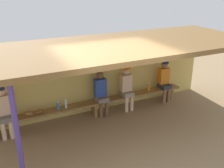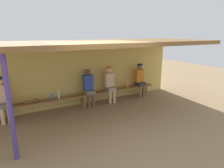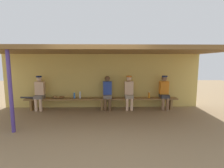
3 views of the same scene
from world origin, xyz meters
TOP-DOWN VIEW (x-y plane):
  - ground_plane at (0.00, 0.00)m, footprint 24.00×24.00m
  - back_wall at (0.00, 2.00)m, footprint 8.00×0.20m
  - dugout_roof at (0.00, 0.70)m, footprint 8.00×2.80m
  - support_post at (-2.31, -0.55)m, footprint 0.10×0.10m
  - bench at (0.00, 1.55)m, footprint 6.00×0.36m
  - player_leftmost at (-2.43, 1.55)m, footprint 0.34×0.42m
  - player_shirtless_tan at (1.08, 1.55)m, footprint 0.34×0.42m
  - player_in_white at (0.23, 1.55)m, footprint 0.34×0.42m
  - player_rightmost at (2.49, 1.55)m, footprint 0.34×0.42m
  - water_bottle_orange at (-1.08, 1.52)m, footprint 0.07×0.07m
  - water_bottle_green at (1.89, 1.57)m, footprint 0.07×0.07m
  - water_bottle_blue at (-0.85, 1.53)m, footprint 0.06×0.06m
  - baseball_glove_worn at (-1.84, 1.57)m, footprint 0.29×0.27m
  - baseball_glove_dark_brown at (-1.58, 1.56)m, footprint 0.29×0.27m

SIDE VIEW (x-z plane):
  - ground_plane at x=0.00m, z-range 0.00..0.00m
  - bench at x=0.00m, z-range 0.16..0.62m
  - baseball_glove_worn at x=-1.84m, z-range 0.46..0.55m
  - baseball_glove_dark_brown at x=-1.58m, z-range 0.46..0.55m
  - water_bottle_orange at x=-1.08m, z-range 0.45..0.70m
  - water_bottle_green at x=1.89m, z-range 0.45..0.71m
  - water_bottle_blue at x=-0.85m, z-range 0.45..0.73m
  - player_in_white at x=0.23m, z-range 0.06..1.40m
  - player_leftmost at x=-2.43m, z-range 0.07..1.42m
  - player_shirtless_tan at x=1.08m, z-range 0.07..1.42m
  - player_rightmost at x=2.49m, z-range 0.07..1.42m
  - back_wall at x=0.00m, z-range 0.00..2.20m
  - support_post at x=-2.31m, z-range 0.00..2.20m
  - dugout_roof at x=0.00m, z-range 2.20..2.32m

